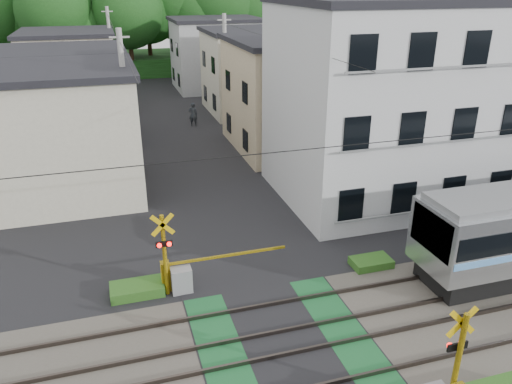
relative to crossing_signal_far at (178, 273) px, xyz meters
name	(u,v)px	position (x,y,z in m)	size (l,w,h in m)	color
ground	(285,344)	(2.59, -3.65, -0.71)	(120.00, 120.00, 0.00)	black
track_bed	(285,343)	(2.59, -3.65, -0.67)	(120.00, 120.00, 0.14)	#47423A
crossing_signal_far	(178,273)	(0.00, 0.00, 0.00)	(4.74, 0.65, 3.09)	#E9B90C
apartment_block	(388,102)	(11.09, 5.84, 3.94)	(10.20, 8.36, 9.30)	silver
houses_row	(169,80)	(2.84, 22.27, 2.53)	(22.07, 31.35, 6.80)	beige
tree_hill	(146,16)	(3.54, 45.00, 5.58)	(40.00, 13.14, 11.95)	#1C4A18
catenary	(475,206)	(8.59, -3.62, 2.98)	(60.00, 5.04, 7.00)	#2D2D33
utility_poles	(154,76)	(1.53, 19.35, 3.37)	(7.90, 42.00, 8.00)	#A5A5A0
pedestrian	(193,114)	(4.30, 20.96, 0.17)	(0.64, 0.42, 1.76)	#2D3238
weed_patches	(341,329)	(4.34, -3.74, -0.53)	(10.25, 8.80, 0.40)	#2D5E1E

